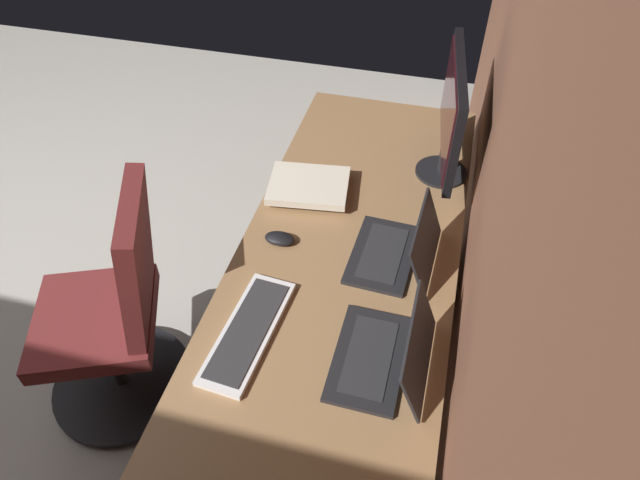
% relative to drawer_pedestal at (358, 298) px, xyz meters
% --- Properties ---
extents(wall_back, '(5.02, 0.10, 2.60)m').
position_rel_drawer_pedestal_xyz_m(wall_back, '(0.36, 0.41, 0.95)').
color(wall_back, brown).
rests_on(wall_back, ground).
extents(desk, '(2.33, 0.74, 0.73)m').
position_rel_drawer_pedestal_xyz_m(desk, '(0.31, -0.03, 0.32)').
color(desk, '#936D47').
rests_on(desk, ground).
extents(drawer_pedestal, '(0.40, 0.51, 0.69)m').
position_rel_drawer_pedestal_xyz_m(drawer_pedestal, '(0.00, 0.00, 0.00)').
color(drawer_pedestal, '#936D47').
rests_on(drawer_pedestal, ground).
extents(monitor_primary, '(0.57, 0.20, 0.46)m').
position_rel_drawer_pedestal_xyz_m(monitor_primary, '(-0.39, 0.23, 0.65)').
color(monitor_primary, black).
rests_on(monitor_primary, desk).
extents(laptop_leftmost, '(0.34, 0.29, 0.19)m').
position_rel_drawer_pedestal_xyz_m(laptop_leftmost, '(0.11, 0.14, 0.43)').
color(laptop_leftmost, black).
rests_on(laptop_leftmost, desk).
extents(laptop_left, '(0.34, 0.27, 0.19)m').
position_rel_drawer_pedestal_xyz_m(laptop_left, '(0.52, 0.17, 0.43)').
color(laptop_left, black).
rests_on(laptop_left, desk).
extents(keyboard_main, '(0.43, 0.17, 0.02)m').
position_rel_drawer_pedestal_xyz_m(keyboard_main, '(0.52, -0.24, 0.39)').
color(keyboard_main, silver).
rests_on(keyboard_main, desk).
extents(mouse_main, '(0.06, 0.10, 0.03)m').
position_rel_drawer_pedestal_xyz_m(mouse_main, '(0.14, -0.26, 0.40)').
color(mouse_main, black).
rests_on(mouse_main, desk).
extents(book_stack_near, '(0.27, 0.32, 0.05)m').
position_rel_drawer_pedestal_xyz_m(book_stack_near, '(-0.14, -0.24, 0.41)').
color(book_stack_near, black).
rests_on(book_stack_near, desk).
extents(office_chair, '(0.57, 0.61, 0.97)m').
position_rel_drawer_pedestal_xyz_m(office_chair, '(0.40, -0.82, 0.11)').
color(office_chair, maroon).
rests_on(office_chair, ground).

